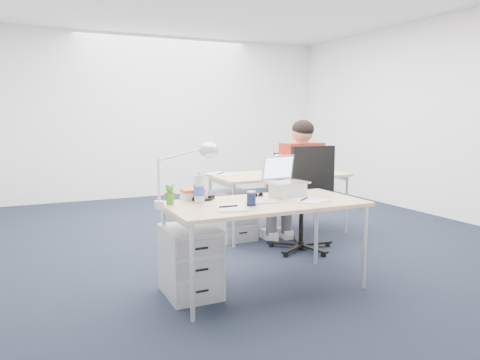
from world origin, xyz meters
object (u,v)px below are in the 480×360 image
computer_mouse (267,200)px  desk_lamp (179,174)px  desk_far (279,178)px  silver_laptop (288,177)px  wireless_keyboard (262,202)px  book_stack (194,194)px  headphones (203,198)px  cordless_phone (197,193)px  sunglasses (258,195)px  desk_near (265,208)px  dark_laptop (290,164)px  drawer_pedestal_far (234,215)px  water_bottle (199,187)px  office_chair (303,221)px  drawer_pedestal_near (190,261)px  can_koozie (251,198)px  seated_person (294,185)px  bear_figurine (170,194)px  far_cup (327,167)px

computer_mouse → desk_lamp: size_ratio=0.16×
desk_far → silver_laptop: (-0.73, -1.44, 0.22)m
wireless_keyboard → book_stack: book_stack is taller
headphones → book_stack: 0.09m
silver_laptop → cordless_phone: bearing=161.9°
wireless_keyboard → sunglasses: bearing=74.0°
wireless_keyboard → headphones: bearing=143.1°
silver_laptop → desk_near: bearing=-166.5°
desk_far → dark_laptop: size_ratio=4.34×
drawer_pedestal_far → water_bottle: (-0.93, -1.41, 0.58)m
office_chair → cordless_phone: 1.57m
computer_mouse → cordless_phone: 0.58m
desk_near → drawer_pedestal_near: (-0.60, 0.13, -0.41)m
computer_mouse → can_koozie: can_koozie is taller
seated_person → bear_figurine: seated_person is taller
headphones → far_cup: (2.12, 1.22, 0.03)m
wireless_keyboard → can_koozie: bearing=-149.7°
drawer_pedestal_near → dark_laptop: dark_laptop is taller
cordless_phone → drawer_pedestal_far: bearing=50.6°
computer_mouse → book_stack: (-0.51, 0.35, 0.03)m
desk_near → water_bottle: size_ratio=6.17×
seated_person → computer_mouse: bearing=-132.8°
cordless_phone → wireless_keyboard: bearing=-35.9°
office_chair → bear_figurine: 1.79m
drawer_pedestal_far → sunglasses: (-0.37, -1.34, 0.47)m
drawer_pedestal_far → cordless_phone: bearing=-124.9°
drawer_pedestal_far → headphones: bearing=-123.7°
drawer_pedestal_near → headphones: (0.18, 0.17, 0.47)m
sunglasses → far_cup: 2.07m
drawer_pedestal_near → far_cup: far_cup is taller
office_chair → silver_laptop: bearing=-125.4°
office_chair → cordless_phone: office_chair is taller
bear_figurine → seated_person: bearing=29.5°
office_chair → cordless_phone: bearing=-152.3°
office_chair → silver_laptop: 1.09m
can_koozie → headphones: bearing=122.2°
water_bottle → desk_lamp: size_ratio=0.50×
desk_far → headphones: (-1.44, -1.25, 0.06)m
seated_person → desk_lamp: size_ratio=2.66×
bear_figurine → cordless_phone: size_ratio=1.08×
desk_far → book_stack: (-1.51, -1.20, 0.09)m
desk_far → headphones: bearing=-139.0°
office_chair → seated_person: seated_person is taller
desk_near → far_cup: (1.70, 1.52, 0.10)m
drawer_pedestal_near → water_bottle: water_bottle is taller
desk_far → headphones: headphones is taller
desk_far → book_stack: bearing=-141.4°
drawer_pedestal_near → headphones: bearing=44.2°
desk_near → desk_far: bearing=56.8°
computer_mouse → far_cup: 2.26m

